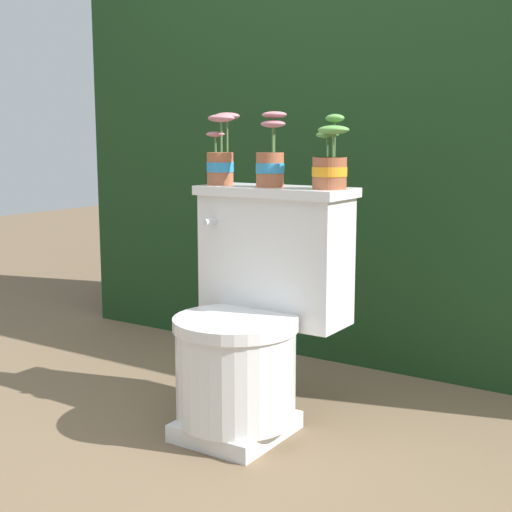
{
  "coord_description": "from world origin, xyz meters",
  "views": [
    {
      "loc": [
        1.15,
        -1.7,
        0.91
      ],
      "look_at": [
        -0.05,
        0.13,
        0.55
      ],
      "focal_mm": 50.0,
      "sensor_mm": 36.0,
      "label": 1
    }
  ],
  "objects_px": {
    "potted_plant_left": "(221,156)",
    "potted_plant_midleft": "(271,160)",
    "potted_plant_middle": "(330,164)",
    "toilet": "(254,317)"
  },
  "relations": [
    {
      "from": "potted_plant_middle",
      "to": "toilet",
      "type": "bearing_deg",
      "value": -149.46
    },
    {
      "from": "potted_plant_left",
      "to": "toilet",
      "type": "bearing_deg",
      "value": -27.17
    },
    {
      "from": "toilet",
      "to": "potted_plant_left",
      "type": "xyz_separation_m",
      "value": [
        -0.2,
        0.1,
        0.5
      ]
    },
    {
      "from": "potted_plant_left",
      "to": "potted_plant_midleft",
      "type": "height_order",
      "value": "same"
    },
    {
      "from": "toilet",
      "to": "potted_plant_midleft",
      "type": "distance_m",
      "value": 0.5
    },
    {
      "from": "potted_plant_middle",
      "to": "potted_plant_midleft",
      "type": "bearing_deg",
      "value": -175.93
    },
    {
      "from": "toilet",
      "to": "potted_plant_middle",
      "type": "distance_m",
      "value": 0.53
    },
    {
      "from": "potted_plant_left",
      "to": "potted_plant_middle",
      "type": "distance_m",
      "value": 0.4
    },
    {
      "from": "toilet",
      "to": "potted_plant_middle",
      "type": "height_order",
      "value": "potted_plant_middle"
    },
    {
      "from": "potted_plant_middle",
      "to": "potted_plant_left",
      "type": "bearing_deg",
      "value": -178.07
    }
  ]
}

